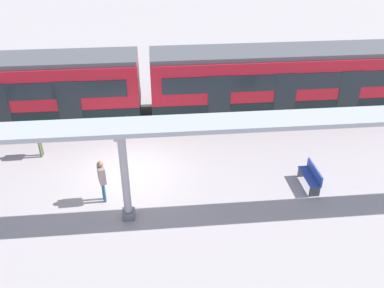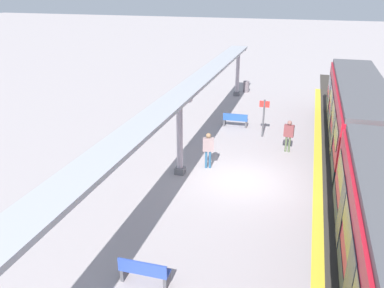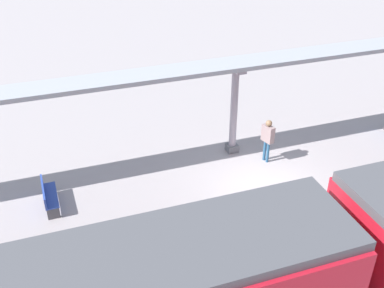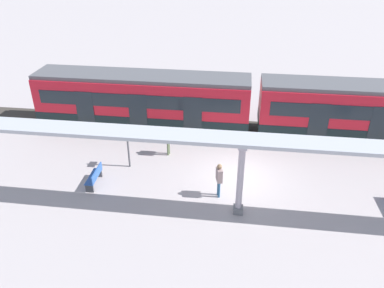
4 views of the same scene
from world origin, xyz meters
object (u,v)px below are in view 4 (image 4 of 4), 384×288
object	(u,v)px
platform_info_sign	(128,145)
passenger_by_the_benches	(219,176)
canopy_pillar_second	(240,178)
train_far_carriage	(374,112)
bench_near_end	(95,177)
passenger_waiting_near_edge	(168,138)
train_near_carriage	(143,100)

from	to	relation	value
platform_info_sign	passenger_by_the_benches	distance (m)	5.29
canopy_pillar_second	platform_info_sign	size ratio (longest dim) A/B	1.65
train_far_carriage	canopy_pillar_second	world-z (taller)	canopy_pillar_second
bench_near_end	canopy_pillar_second	bearing A→B (deg)	80.00
passenger_by_the_benches	train_far_carriage	bearing A→B (deg)	128.71
bench_near_end	train_far_carriage	bearing A→B (deg)	114.51
platform_info_sign	passenger_waiting_near_edge	distance (m)	2.40
canopy_pillar_second	passenger_by_the_benches	size ratio (longest dim) A/B	2.04
canopy_pillar_second	bench_near_end	distance (m)	7.34
train_far_carriage	train_near_carriage	bearing A→B (deg)	-90.00
passenger_waiting_near_edge	train_near_carriage	bearing A→B (deg)	-146.56
train_near_carriage	canopy_pillar_second	distance (m)	10.12
train_near_carriage	passenger_by_the_benches	world-z (taller)	train_near_carriage
canopy_pillar_second	passenger_waiting_near_edge	distance (m)	6.16
train_far_carriage	passenger_by_the_benches	xyz separation A→B (m)	(6.87, -8.57, -0.72)
canopy_pillar_second	passenger_waiting_near_edge	world-z (taller)	canopy_pillar_second
bench_near_end	passenger_waiting_near_edge	world-z (taller)	passenger_waiting_near_edge
platform_info_sign	bench_near_end	bearing A→B (deg)	-34.20
train_far_carriage	bench_near_end	world-z (taller)	train_far_carriage
train_near_carriage	bench_near_end	xyz separation A→B (m)	(6.71, -0.85, -1.39)
canopy_pillar_second	platform_info_sign	world-z (taller)	canopy_pillar_second
canopy_pillar_second	passenger_waiting_near_edge	bearing A→B (deg)	-138.78
train_far_carriage	passenger_by_the_benches	bearing A→B (deg)	-51.29
bench_near_end	passenger_waiting_near_edge	distance (m)	4.59
bench_near_end	passenger_by_the_benches	world-z (taller)	passenger_by_the_benches
canopy_pillar_second	passenger_by_the_benches	distance (m)	1.62
canopy_pillar_second	passenger_waiting_near_edge	xyz separation A→B (m)	(-4.60, -4.03, -0.77)
bench_near_end	platform_info_sign	size ratio (longest dim) A/B	0.69
train_far_carriage	platform_info_sign	size ratio (longest dim) A/B	6.04
passenger_waiting_near_edge	canopy_pillar_second	bearing A→B (deg)	41.22
train_near_carriage	train_far_carriage	bearing A→B (deg)	90.00
passenger_by_the_benches	bench_near_end	bearing A→B (deg)	-91.49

